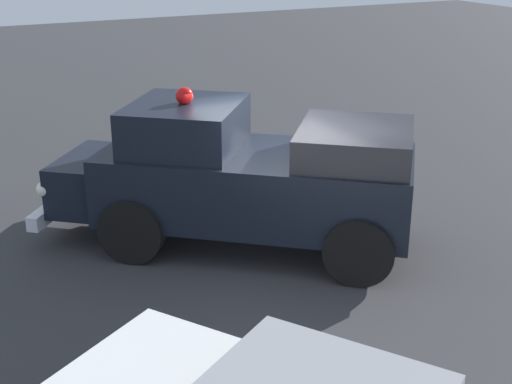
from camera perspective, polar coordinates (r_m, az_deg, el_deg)
The scene contains 2 objects.
ground_plane at distance 11.66m, azimuth 2.09°, elevation -4.57°, with size 60.00×60.00×0.00m, color #333335.
vintage_fire_truck at distance 11.40m, azimuth -1.15°, elevation 1.35°, with size 5.41×6.00×2.59m.
Camera 1 is at (9.24, -5.06, 4.98)m, focal length 49.86 mm.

